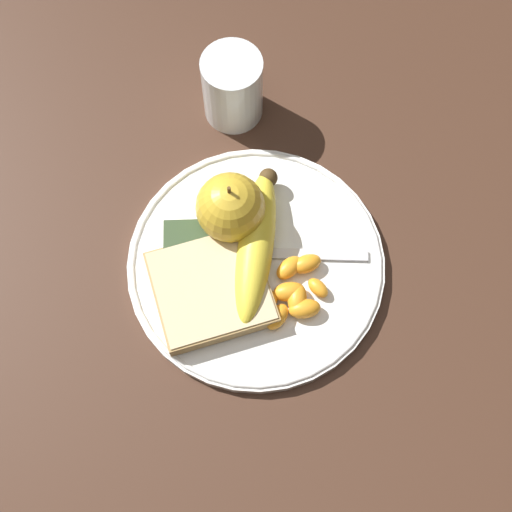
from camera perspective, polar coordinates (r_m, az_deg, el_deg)
ground_plane at (r=0.78m, az=-0.00°, el=-0.85°), size 3.00×3.00×0.00m
plate at (r=0.77m, az=-0.00°, el=-0.64°), size 0.28×0.28×0.01m
juice_glass at (r=0.83m, az=-1.88°, el=13.21°), size 0.07×0.07×0.09m
apple at (r=0.75m, az=-2.06°, el=3.90°), size 0.07×0.07×0.08m
banana at (r=0.75m, az=0.28°, el=1.00°), size 0.07×0.18×0.04m
bread_slice at (r=0.75m, az=-3.61°, el=-2.62°), size 0.14×0.14×0.02m
fork at (r=0.77m, az=0.55°, el=0.21°), size 0.19×0.03×0.00m
jam_packet at (r=0.77m, az=-5.48°, el=1.21°), size 0.05×0.04×0.02m
orange_segment_0 at (r=0.75m, az=2.66°, el=-2.87°), size 0.04×0.02×0.02m
orange_segment_1 at (r=0.74m, az=3.31°, el=-3.42°), size 0.02×0.04×0.02m
orange_segment_2 at (r=0.76m, az=0.05°, el=-0.77°), size 0.03×0.03×0.02m
orange_segment_3 at (r=0.76m, az=2.67°, el=-0.94°), size 0.04×0.04×0.02m
orange_segment_4 at (r=0.76m, az=4.05°, el=-0.63°), size 0.04×0.03×0.02m
orange_segment_5 at (r=0.74m, az=3.90°, el=-4.23°), size 0.04×0.02×0.02m
orange_segment_6 at (r=0.75m, az=4.99°, el=-2.55°), size 0.03×0.03×0.01m
orange_segment_7 at (r=0.74m, az=1.70°, el=-4.89°), size 0.03×0.04×0.02m
orange_segment_8 at (r=0.75m, az=0.61°, el=-3.17°), size 0.04×0.03×0.02m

